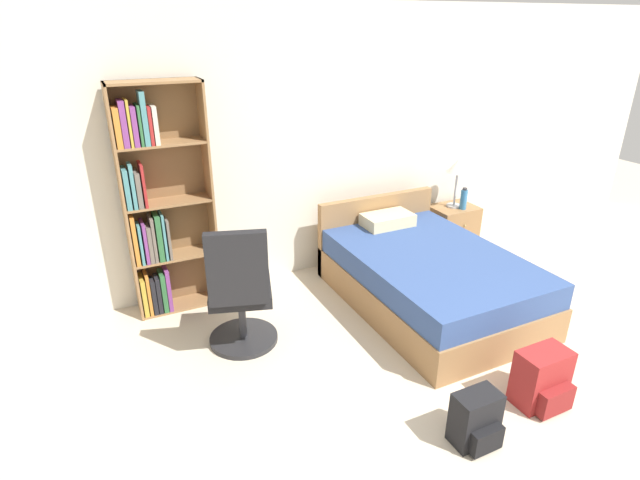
{
  "coord_description": "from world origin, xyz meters",
  "views": [
    {
      "loc": [
        -2.23,
        -1.14,
        2.42
      ],
      "look_at": [
        -0.72,
        1.98,
        0.89
      ],
      "focal_mm": 28.0,
      "sensor_mm": 36.0,
      "label": 1
    }
  ],
  "objects": [
    {
      "name": "nightstand",
      "position": [
        1.41,
        2.94,
        0.26
      ],
      "size": [
        0.5,
        0.41,
        0.51
      ],
      "color": "olive",
      "rests_on": "ground_plane"
    },
    {
      "name": "wall_back",
      "position": [
        0.0,
        3.23,
        1.3
      ],
      "size": [
        9.0,
        0.06,
        2.6
      ],
      "color": "silver",
      "rests_on": "ground_plane"
    },
    {
      "name": "bed",
      "position": [
        0.4,
        2.09,
        0.27
      ],
      "size": [
        1.32,
        1.96,
        0.78
      ],
      "color": "olive",
      "rests_on": "ground_plane"
    },
    {
      "name": "water_bottle",
      "position": [
        1.44,
        2.84,
        0.63
      ],
      "size": [
        0.07,
        0.07,
        0.24
      ],
      "color": "teal",
      "rests_on": "nightstand"
    },
    {
      "name": "table_lamp",
      "position": [
        1.41,
        2.95,
        0.95
      ],
      "size": [
        0.24,
        0.24,
        0.54
      ],
      "color": "#B2B2B7",
      "rests_on": "nightstand"
    },
    {
      "name": "backpack_black",
      "position": [
        -0.34,
        0.57,
        0.17
      ],
      "size": [
        0.29,
        0.23,
        0.35
      ],
      "color": "black",
      "rests_on": "ground_plane"
    },
    {
      "name": "bookshelf",
      "position": [
        -1.75,
        3.03,
        0.98
      ],
      "size": [
        0.73,
        0.27,
        2.0
      ],
      "color": "olive",
      "rests_on": "ground_plane"
    },
    {
      "name": "office_chair",
      "position": [
        -1.33,
        2.14,
        0.48
      ],
      "size": [
        0.61,
        0.67,
        1.08
      ],
      "color": "#232326",
      "rests_on": "ground_plane"
    },
    {
      "name": "backpack_red",
      "position": [
        0.31,
        0.64,
        0.19
      ],
      "size": [
        0.36,
        0.29,
        0.41
      ],
      "color": "maroon",
      "rests_on": "ground_plane"
    }
  ]
}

